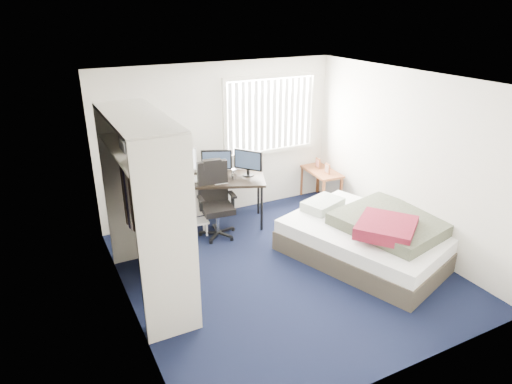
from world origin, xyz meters
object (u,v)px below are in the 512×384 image
object	(u,v)px
nightstand	(321,174)
bed	(371,237)
office_chair	(216,207)
desk	(214,176)

from	to	relation	value
nightstand	bed	size ratio (longest dim) A/B	0.35
office_chair	bed	distance (m)	2.33
office_chair	bed	size ratio (longest dim) A/B	0.45
desk	bed	distance (m)	2.56
desk	office_chair	world-z (taller)	desk
bed	office_chair	bearing A→B (deg)	136.04
office_chair	nightstand	size ratio (longest dim) A/B	1.31
nightstand	bed	distance (m)	2.00
office_chair	bed	world-z (taller)	office_chair
desk	bed	size ratio (longest dim) A/B	0.68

